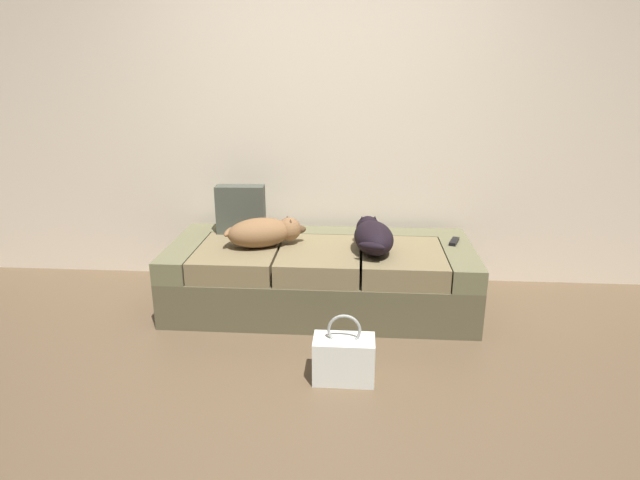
# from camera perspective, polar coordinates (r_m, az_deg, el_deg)

# --- Properties ---
(ground_plane) EXTENTS (10.00, 10.00, 0.00)m
(ground_plane) POSITION_cam_1_polar(r_m,az_deg,el_deg) (2.80, -1.66, -16.68)
(ground_plane) COLOR brown
(back_wall) EXTENTS (6.40, 0.10, 2.80)m
(back_wall) POSITION_cam_1_polar(r_m,az_deg,el_deg) (4.01, 0.68, 15.34)
(back_wall) COLOR beige
(back_wall) RESTS_ON ground
(couch) EXTENTS (2.02, 0.88, 0.44)m
(couch) POSITION_cam_1_polar(r_m,az_deg,el_deg) (3.68, 0.06, -3.79)
(couch) COLOR brown
(couch) RESTS_ON ground
(dog_tan) EXTENTS (0.54, 0.38, 0.19)m
(dog_tan) POSITION_cam_1_polar(r_m,az_deg,el_deg) (3.57, -5.85, 0.85)
(dog_tan) COLOR brown
(dog_tan) RESTS_ON couch
(dog_dark) EXTENTS (0.31, 0.57, 0.20)m
(dog_dark) POSITION_cam_1_polar(r_m,az_deg,el_deg) (3.48, 5.56, 0.43)
(dog_dark) COLOR black
(dog_dark) RESTS_ON couch
(tv_remote) EXTENTS (0.09, 0.16, 0.02)m
(tv_remote) POSITION_cam_1_polar(r_m,az_deg,el_deg) (3.75, 13.97, -0.15)
(tv_remote) COLOR black
(tv_remote) RESTS_ON couch
(throw_pillow) EXTENTS (0.35, 0.14, 0.34)m
(throw_pillow) POSITION_cam_1_polar(r_m,az_deg,el_deg) (3.87, -8.36, 3.22)
(throw_pillow) COLOR #43473D
(throw_pillow) RESTS_ON couch
(handbag) EXTENTS (0.32, 0.18, 0.38)m
(handbag) POSITION_cam_1_polar(r_m,az_deg,el_deg) (2.90, 2.52, -12.35)
(handbag) COLOR white
(handbag) RESTS_ON ground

